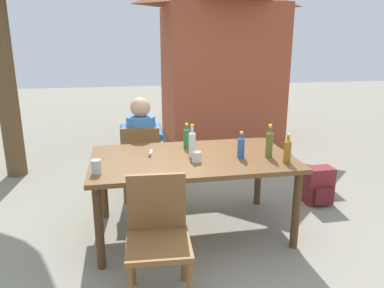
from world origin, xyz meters
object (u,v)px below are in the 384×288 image
at_px(bottle_olive, 269,143).
at_px(backpack_by_near_side, 319,186).
at_px(brick_kiosk, 219,55).
at_px(bottle_blue, 241,146).
at_px(table_knife, 150,154).
at_px(person_in_white_shirt, 141,142).
at_px(bottle_amber, 287,150).
at_px(cup_steel, 96,167).
at_px(bottle_green, 187,137).
at_px(cup_glass, 197,157).
at_px(dining_table, 192,165).
at_px(chair_far_left, 142,159).
at_px(bottle_clear, 192,143).
at_px(chair_near_left, 158,231).

height_order(bottle_olive, backpack_by_near_side, bottle_olive).
bearing_deg(brick_kiosk, bottle_blue, -101.58).
xyz_separation_m(bottle_blue, table_knife, (-0.80, 0.26, -0.10)).
distance_m(person_in_white_shirt, backpack_by_near_side, 2.06).
height_order(bottle_amber, cup_steel, bottle_amber).
bearing_deg(person_in_white_shirt, bottle_green, -56.72).
height_order(bottle_blue, bottle_amber, bottle_amber).
relative_size(bottle_olive, bottle_blue, 1.25).
relative_size(person_in_white_shirt, cup_glass, 12.94).
bearing_deg(dining_table, person_in_white_shirt, 113.42).
bearing_deg(cup_steel, bottle_amber, -1.04).
height_order(dining_table, chair_far_left, chair_far_left).
bearing_deg(dining_table, brick_kiosk, 71.25).
relative_size(bottle_green, cup_steel, 2.12).
height_order(bottle_green, cup_glass, bottle_green).
height_order(dining_table, person_in_white_shirt, person_in_white_shirt).
bearing_deg(chair_far_left, cup_glass, -66.58).
bearing_deg(bottle_amber, dining_table, 157.03).
bearing_deg(brick_kiosk, bottle_clear, -108.68).
xyz_separation_m(bottle_amber, backpack_by_near_side, (0.74, 0.68, -0.66)).
xyz_separation_m(bottle_olive, cup_steel, (-1.51, -0.16, -0.07)).
distance_m(bottle_amber, cup_glass, 0.79).
bearing_deg(backpack_by_near_side, person_in_white_shirt, 162.89).
relative_size(bottle_green, bottle_amber, 0.94).
bearing_deg(bottle_green, bottle_amber, -39.81).
xyz_separation_m(bottle_olive, brick_kiosk, (0.45, 3.49, 0.64)).
relative_size(bottle_blue, bottle_amber, 0.93).
bearing_deg(bottle_clear, backpack_by_near_side, 13.36).
bearing_deg(bottle_green, backpack_by_near_side, 1.60).
xyz_separation_m(chair_near_left, bottle_clear, (0.41, 0.83, 0.39)).
bearing_deg(bottle_clear, table_knife, 157.04).
xyz_separation_m(bottle_clear, brick_kiosk, (1.13, 3.35, 0.64)).
bearing_deg(brick_kiosk, chair_near_left, -110.21).
bearing_deg(bottle_green, dining_table, -91.24).
relative_size(chair_far_left, bottle_blue, 3.59).
xyz_separation_m(person_in_white_shirt, table_knife, (0.04, -0.79, 0.10)).
bearing_deg(chair_far_left, brick_kiosk, 58.24).
bearing_deg(cup_steel, backpack_by_near_side, 15.54).
bearing_deg(chair_far_left, chair_near_left, -89.53).
height_order(chair_near_left, table_knife, chair_near_left).
relative_size(chair_far_left, cup_steel, 7.56).
relative_size(bottle_olive, brick_kiosk, 0.10).
xyz_separation_m(chair_far_left, bottle_clear, (0.42, -0.84, 0.39)).
height_order(chair_far_left, brick_kiosk, brick_kiosk).
bearing_deg(table_knife, dining_table, -22.33).
xyz_separation_m(cup_glass, table_knife, (-0.38, 0.30, -0.04)).
bearing_deg(bottle_olive, chair_near_left, -147.44).
xyz_separation_m(cup_steel, cup_glass, (0.84, 0.15, -0.01)).
bearing_deg(bottle_amber, bottle_green, 140.19).
relative_size(cup_glass, brick_kiosk, 0.03).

